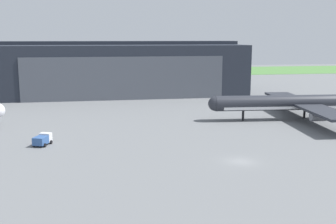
{
  "coord_description": "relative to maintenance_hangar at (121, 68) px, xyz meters",
  "views": [
    {
      "loc": [
        -22.33,
        -61.46,
        19.91
      ],
      "look_at": [
        -8.6,
        19.43,
        4.93
      ],
      "focal_mm": 44.23,
      "sensor_mm": 36.0,
      "label": 1
    }
  ],
  "objects": [
    {
      "name": "grass_field_strip",
      "position": [
        14.06,
        86.14,
        -8.68
      ],
      "size": [
        440.0,
        56.0,
        0.08
      ],
      "primitive_type": "cube",
      "color": "#4C7C3D",
      "rests_on": "ground_plane"
    },
    {
      "name": "ground_plane",
      "position": [
        14.06,
        -88.32,
        -8.72
      ],
      "size": [
        440.0,
        440.0,
        0.0
      ],
      "primitive_type": "plane",
      "color": "slate"
    },
    {
      "name": "airliner_far_right",
      "position": [
        40.43,
        -57.61,
        -4.67
      ],
      "size": [
        45.54,
        40.88,
        12.3
      ],
      "color": "#282B33",
      "rests_on": "ground_plane"
    },
    {
      "name": "maintenance_hangar",
      "position": [
        0.0,
        0.0,
        0.0
      ],
      "size": [
        83.99,
        38.35,
        18.35
      ],
      "color": "#232833",
      "rests_on": "ground_plane"
    },
    {
      "name": "ops_van",
      "position": [
        -18.8,
        -72.25,
        -7.64
      ],
      "size": [
        3.44,
        4.44,
        2.05
      ],
      "color": "silver",
      "rests_on": "ground_plane"
    }
  ]
}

